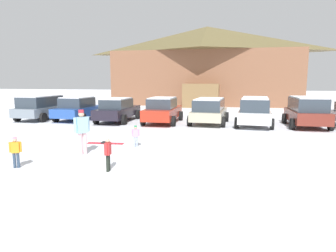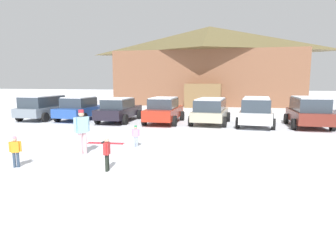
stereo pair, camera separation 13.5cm
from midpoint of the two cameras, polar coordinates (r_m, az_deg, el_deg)
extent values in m
plane|color=white|center=(7.38, -15.07, -13.27)|extent=(160.00, 160.00, 0.00)
cube|color=brown|center=(36.42, 7.20, 8.97)|extent=(20.45, 10.03, 5.93)
pyramid|color=brown|center=(36.72, 7.34, 15.97)|extent=(21.06, 10.64, 3.02)
cube|color=brown|center=(30.73, 6.16, 5.77)|extent=(3.63, 1.86, 2.40)
cube|color=slate|center=(22.93, -23.05, 2.69)|extent=(1.86, 4.23, 0.59)
cube|color=#2D3842|center=(22.81, -23.27, 4.29)|extent=(1.63, 3.22, 0.72)
cube|color=white|center=(22.79, -23.33, 5.26)|extent=(1.52, 3.06, 0.06)
cylinder|color=black|center=(24.58, -23.16, 2.36)|extent=(0.22, 0.64, 0.64)
cylinder|color=black|center=(23.52, -19.23, 2.31)|extent=(0.22, 0.64, 0.64)
cylinder|color=black|center=(22.51, -26.95, 1.59)|extent=(0.22, 0.64, 0.64)
cylinder|color=black|center=(21.33, -22.83, 1.52)|extent=(0.22, 0.64, 0.64)
cube|color=#264C9E|center=(21.68, -16.75, 2.72)|extent=(2.13, 4.16, 0.59)
cube|color=#2D3842|center=(21.45, -17.10, 4.31)|extent=(1.78, 2.21, 0.65)
cube|color=white|center=(21.43, -17.14, 5.25)|extent=(1.66, 2.10, 0.06)
cylinder|color=black|center=(23.30, -17.20, 2.36)|extent=(0.26, 0.65, 0.64)
cylinder|color=black|center=(22.29, -12.82, 2.26)|extent=(0.26, 0.65, 0.64)
cylinder|color=black|center=(21.23, -20.80, 1.60)|extent=(0.26, 0.65, 0.64)
cylinder|color=black|center=(20.12, -16.15, 1.46)|extent=(0.26, 0.65, 0.64)
cube|color=black|center=(20.39, -9.67, 2.64)|extent=(1.73, 4.66, 0.61)
cube|color=#2D3842|center=(20.12, -9.95, 4.26)|extent=(1.52, 2.42, 0.58)
cube|color=white|center=(20.10, -9.97, 5.16)|extent=(1.42, 2.30, 0.06)
cylinder|color=black|center=(22.09, -10.56, 2.27)|extent=(0.22, 0.64, 0.64)
cylinder|color=black|center=(21.47, -5.94, 2.19)|extent=(0.22, 0.64, 0.64)
cylinder|color=black|center=(19.47, -13.73, 1.33)|extent=(0.22, 0.64, 0.64)
cylinder|color=black|center=(18.75, -8.57, 1.21)|extent=(0.22, 0.64, 0.64)
cube|color=#B02B1A|center=(19.37, -1.16, 2.52)|extent=(1.77, 4.47, 0.66)
cube|color=#2D3842|center=(19.09, -1.31, 4.36)|extent=(1.55, 2.33, 0.62)
cube|color=white|center=(19.07, -1.31, 5.38)|extent=(1.44, 2.21, 0.06)
cylinder|color=black|center=(20.96, -2.83, 2.07)|extent=(0.22, 0.64, 0.64)
cylinder|color=black|center=(20.58, 2.26, 1.95)|extent=(0.22, 0.64, 0.64)
cylinder|color=black|center=(18.32, -4.99, 1.10)|extent=(0.22, 0.64, 0.64)
cylinder|color=black|center=(17.87, 0.82, 0.94)|extent=(0.22, 0.64, 0.64)
cube|color=#AFA88E|center=(19.16, 7.65, 2.23)|extent=(2.16, 4.27, 0.56)
cube|color=#2D3842|center=(19.02, 7.66, 4.05)|extent=(1.86, 3.26, 0.67)
cube|color=white|center=(19.00, 7.68, 5.15)|extent=(1.74, 3.10, 0.06)
cylinder|color=black|center=(20.61, 5.34, 1.93)|extent=(0.26, 0.65, 0.64)
cylinder|color=black|center=(20.36, 10.94, 1.73)|extent=(0.26, 0.65, 0.64)
cylinder|color=black|center=(18.10, 3.92, 1.02)|extent=(0.26, 0.65, 0.64)
cylinder|color=black|center=(17.82, 10.29, 0.78)|extent=(0.26, 0.65, 0.64)
cube|color=silver|center=(18.93, 15.95, 2.00)|extent=(2.18, 4.65, 0.63)
cube|color=#2D3842|center=(18.78, 16.03, 4.00)|extent=(1.87, 3.55, 0.71)
cube|color=white|center=(18.75, 16.08, 5.16)|extent=(1.75, 3.37, 0.06)
cylinder|color=black|center=(20.38, 13.24, 1.66)|extent=(0.28, 0.66, 0.64)
cylinder|color=black|center=(20.37, 18.67, 1.43)|extent=(0.28, 0.66, 0.64)
cylinder|color=black|center=(17.62, 12.72, 0.61)|extent=(0.28, 0.66, 0.64)
cylinder|color=black|center=(17.60, 18.99, 0.35)|extent=(0.28, 0.66, 0.64)
cube|color=maroon|center=(19.43, 24.65, 1.76)|extent=(1.85, 4.05, 0.67)
cube|color=#2D3842|center=(19.29, 24.83, 3.80)|extent=(1.63, 3.07, 0.74)
cube|color=white|center=(19.27, 24.91, 4.97)|extent=(1.51, 2.92, 0.06)
cylinder|color=black|center=(20.49, 21.10, 1.35)|extent=(0.22, 0.64, 0.64)
cylinder|color=black|center=(20.92, 26.46, 1.16)|extent=(0.22, 0.64, 0.64)
cylinder|color=black|center=(18.05, 22.41, 0.36)|extent=(0.22, 0.64, 0.64)
cylinder|color=black|center=(18.53, 28.44, 0.17)|extent=(0.22, 0.64, 0.64)
cylinder|color=black|center=(21.26, 28.42, 1.13)|extent=(0.26, 0.65, 0.64)
cylinder|color=#2F4057|center=(10.60, -26.97, -5.81)|extent=(0.09, 0.09, 0.49)
cylinder|color=#2F4057|center=(10.62, -27.53, -5.82)|extent=(0.09, 0.09, 0.49)
cube|color=orange|center=(10.52, -27.40, -3.62)|extent=(0.28, 0.23, 0.34)
cylinder|color=orange|center=(10.49, -26.60, -3.55)|extent=(0.07, 0.07, 0.33)
cylinder|color=orange|center=(10.55, -28.21, -3.60)|extent=(0.07, 0.07, 0.33)
sphere|color=tan|center=(10.48, -27.49, -2.37)|extent=(0.12, 0.12, 0.12)
cylinder|color=pink|center=(10.47, -27.52, -2.01)|extent=(0.12, 0.12, 0.06)
cylinder|color=#9AA8C6|center=(12.42, -6.70, -3.02)|extent=(0.08, 0.08, 0.44)
cylinder|color=#9AA8C6|center=(12.42, -6.25, -3.01)|extent=(0.08, 0.08, 0.44)
cube|color=pink|center=(12.35, -6.51, -1.31)|extent=(0.24, 0.19, 0.31)
cylinder|color=pink|center=(12.35, -7.14, -1.29)|extent=(0.06, 0.06, 0.29)
cylinder|color=pink|center=(12.35, -5.87, -1.26)|extent=(0.06, 0.06, 0.29)
sphere|color=tan|center=(12.32, -6.52, -0.34)|extent=(0.11, 0.11, 0.11)
cylinder|color=#299256|center=(12.31, -6.53, -0.06)|extent=(0.11, 0.11, 0.05)
cylinder|color=beige|center=(11.48, -16.69, -3.32)|extent=(0.15, 0.15, 0.82)
cylinder|color=beige|center=(11.56, -15.90, -3.20)|extent=(0.15, 0.15, 0.82)
cube|color=#95C5DA|center=(11.40, -16.44, 0.19)|extent=(0.43, 0.47, 0.58)
cylinder|color=#95C5DA|center=(11.29, -17.59, 0.13)|extent=(0.11, 0.11, 0.55)
cylinder|color=#95C5DA|center=(11.51, -15.32, 0.39)|extent=(0.11, 0.11, 0.55)
sphere|color=tan|center=(11.35, -16.52, 2.16)|extent=(0.21, 0.21, 0.21)
cylinder|color=#BB2A36|center=(11.34, -16.55, 2.72)|extent=(0.20, 0.20, 0.10)
cylinder|color=black|center=(9.34, -11.63, -6.80)|extent=(0.09, 0.09, 0.51)
cylinder|color=black|center=(9.24, -11.84, -6.98)|extent=(0.09, 0.09, 0.51)
cube|color=red|center=(9.18, -11.82, -4.25)|extent=(0.18, 0.26, 0.36)
cylinder|color=red|center=(9.33, -11.52, -3.98)|extent=(0.07, 0.07, 0.35)
cylinder|color=red|center=(9.03, -12.12, -4.41)|extent=(0.07, 0.07, 0.35)
sphere|color=tan|center=(9.13, -11.86, -2.73)|extent=(0.13, 0.13, 0.13)
cylinder|color=beige|center=(9.12, -11.88, -2.29)|extent=(0.13, 0.13, 0.06)
cube|color=red|center=(13.44, -12.01, -3.16)|extent=(1.63, 0.23, 0.02)
cube|color=black|center=(13.45, -12.22, -2.99)|extent=(0.21, 0.10, 0.06)
cube|color=red|center=(13.26, -12.28, -3.34)|extent=(1.63, 0.23, 0.02)
cube|color=black|center=(13.27, -12.49, -3.16)|extent=(0.21, 0.10, 0.06)
camera|label=1|loc=(0.07, -90.32, -0.05)|focal=32.00mm
camera|label=2|loc=(0.07, 89.68, 0.05)|focal=32.00mm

